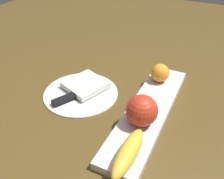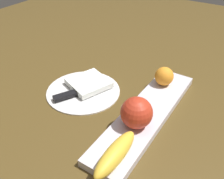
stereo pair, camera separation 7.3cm
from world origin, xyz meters
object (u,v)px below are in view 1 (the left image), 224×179
Objects in this scene: apple at (142,111)px; orange_near_apple at (160,73)px; folded_napkin at (85,85)px; fruit_tray at (147,111)px; banana at (128,153)px; dinner_plate at (81,93)px; knife at (71,97)px.

apple reaches higher than orange_near_apple.
apple is at bearing -112.47° from folded_napkin.
banana reaches higher than fruit_tray.
banana is 0.65× the size of dinner_plate.
orange_near_apple is (0.34, 0.03, 0.01)m from banana.
banana is 0.34m from orange_near_apple.
folded_napkin is 0.71× the size of knife.
orange_near_apple is 0.50× the size of folded_napkin.
orange_near_apple is 0.25× the size of dinner_plate.
banana is at bearing -173.26° from apple.
dinner_plate is (0.19, 0.24, -0.04)m from banana.
apple reaches higher than fruit_tray.
apple reaches higher than banana.
knife is (-0.04, 0.23, 0.00)m from fruit_tray.
fruit_tray is at bearing -97.60° from folded_napkin.
orange_near_apple is (0.22, 0.02, -0.01)m from apple.
folded_napkin is (0.10, 0.23, -0.05)m from apple.
banana reaches higher than knife.
knife is at bearing 60.06° from banana.
orange_near_apple is at bearing -54.44° from dinner_plate.
fruit_tray is 0.19m from banana.
dinner_plate is (0.07, 0.23, -0.06)m from apple.
apple is at bearing -67.11° from knife.
knife is at bearing 172.18° from folded_napkin.
banana is at bearing -131.98° from folded_napkin.
fruit_tray is 0.24m from knife.
banana is at bearing -174.70° from orange_near_apple.
fruit_tray is 3.07× the size of banana.
banana is at bearing -91.87° from knife.
folded_napkin reaches higher than knife.
apple reaches higher than folded_napkin.
knife reaches higher than dinner_plate.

